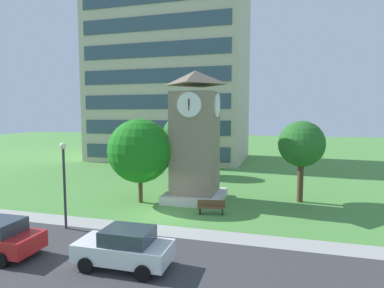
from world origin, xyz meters
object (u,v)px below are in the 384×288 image
at_px(clock_tower, 195,144).
at_px(street_lamp, 64,174).
at_px(park_bench, 211,207).
at_px(tree_by_building, 301,144).
at_px(tree_streetside, 140,151).
at_px(tree_near_tower, 181,134).
at_px(parked_car_white, 125,247).

bearing_deg(clock_tower, street_lamp, -125.21).
bearing_deg(park_bench, clock_tower, 121.83).
distance_m(clock_tower, street_lamp, 9.62).
bearing_deg(tree_by_building, tree_streetside, -163.85).
bearing_deg(park_bench, tree_by_building, 38.63).
xyz_separation_m(park_bench, tree_streetside, (-5.56, 1.30, 3.35)).
relative_size(clock_tower, street_lamp, 1.97).
xyz_separation_m(clock_tower, tree_near_tower, (-3.94, 9.07, 0.09)).
relative_size(clock_tower, tree_by_building, 1.61).
bearing_deg(street_lamp, tree_by_building, 35.50).
height_order(clock_tower, street_lamp, clock_tower).
height_order(tree_streetside, parked_car_white, tree_streetside).
bearing_deg(park_bench, street_lamp, -147.11).
bearing_deg(street_lamp, parked_car_white, -31.25).
distance_m(park_bench, tree_near_tower, 13.98).
xyz_separation_m(street_lamp, tree_near_tower, (1.57, 16.87, 1.26)).
relative_size(tree_near_tower, parked_car_white, 1.56).
bearing_deg(park_bench, tree_near_tower, 115.69).
bearing_deg(parked_car_white, clock_tower, 89.31).
distance_m(clock_tower, parked_car_white, 11.58).
distance_m(tree_streetside, parked_car_white, 10.41).
height_order(park_bench, street_lamp, street_lamp).
height_order(park_bench, tree_streetside, tree_streetside).
xyz_separation_m(park_bench, street_lamp, (-7.38, -4.78, 2.64)).
height_order(clock_tower, parked_car_white, clock_tower).
bearing_deg(tree_streetside, street_lamp, -106.68).
bearing_deg(tree_near_tower, tree_streetside, -88.66).
distance_m(tree_streetside, tree_near_tower, 10.81).
height_order(clock_tower, park_bench, clock_tower).
height_order(clock_tower, tree_by_building, clock_tower).
distance_m(tree_by_building, parked_car_white, 15.16).
xyz_separation_m(clock_tower, street_lamp, (-5.51, -7.80, -1.17)).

